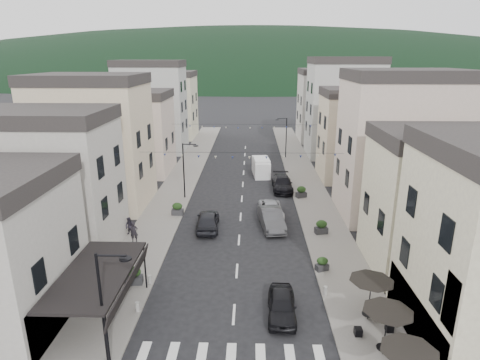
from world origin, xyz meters
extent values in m
cube|color=slate|center=(-7.50, 32.00, 0.06)|extent=(4.00, 76.00, 0.12)
cube|color=slate|center=(7.50, 32.00, 0.06)|extent=(4.00, 76.00, 0.12)
ellipsoid|color=black|center=(0.00, 300.00, 0.00)|extent=(640.00, 360.00, 70.00)
cube|color=black|center=(-7.50, 5.00, 3.20)|extent=(3.60, 7.50, 0.15)
cube|color=black|center=(-5.70, 5.00, 2.70)|extent=(0.34, 7.50, 0.99)
cylinder|color=black|center=(-5.80, 1.50, 1.60)|extent=(0.10, 0.10, 3.20)
cylinder|color=black|center=(-5.80, 8.50, 1.60)|extent=(0.10, 0.10, 3.20)
cube|color=#A6A198|center=(-14.50, 14.00, 5.00)|extent=(10.00, 7.00, 10.00)
cube|color=#262323|center=(-14.50, 14.00, 10.50)|extent=(10.20, 7.14, 1.00)
cube|color=beige|center=(-14.50, 24.00, 6.00)|extent=(10.00, 8.00, 12.00)
cube|color=#262323|center=(-14.50, 24.00, 12.50)|extent=(10.20, 8.16, 1.00)
cube|color=#BEAD9A|center=(-14.50, 36.00, 4.75)|extent=(10.00, 8.00, 9.50)
cube|color=#262323|center=(-14.50, 36.00, 10.00)|extent=(10.20, 8.16, 1.00)
cube|color=#A8A8A3|center=(-14.50, 48.00, 6.50)|extent=(10.00, 7.00, 13.00)
cube|color=#262323|center=(-14.50, 48.00, 13.50)|extent=(10.20, 7.14, 1.00)
cube|color=#BDB296|center=(-14.50, 60.00, 5.50)|extent=(10.00, 9.00, 11.00)
cube|color=#262323|center=(-14.50, 60.00, 11.50)|extent=(10.20, 9.18, 1.00)
cube|color=#BDB296|center=(14.50, 12.00, 4.50)|extent=(10.00, 7.00, 9.00)
cube|color=#262323|center=(14.50, 12.00, 9.50)|extent=(10.20, 7.14, 1.00)
cube|color=#BEAD9A|center=(14.50, 22.00, 6.25)|extent=(10.00, 8.00, 12.50)
cube|color=#262323|center=(14.50, 22.00, 13.00)|extent=(10.20, 8.16, 1.00)
cube|color=beige|center=(14.50, 34.00, 5.00)|extent=(10.00, 7.00, 10.00)
cube|color=#262323|center=(14.50, 34.00, 10.50)|extent=(10.20, 7.14, 1.00)
cube|color=#A8A8A3|center=(14.50, 46.00, 6.75)|extent=(10.00, 8.00, 13.50)
cube|color=#262323|center=(14.50, 46.00, 14.00)|extent=(10.20, 8.16, 1.00)
cube|color=#A6A198|center=(14.50, 58.00, 5.75)|extent=(10.00, 9.00, 11.50)
cube|color=#262323|center=(14.50, 58.00, 12.00)|extent=(10.20, 9.18, 1.00)
cone|color=black|center=(7.70, 0.00, 2.37)|extent=(2.50, 2.50, 0.55)
cylinder|color=black|center=(7.70, 2.80, 1.27)|extent=(0.06, 0.06, 2.30)
cone|color=black|center=(7.70, 2.80, 2.37)|extent=(2.50, 2.50, 0.55)
cylinder|color=black|center=(7.70, 2.80, 0.49)|extent=(0.70, 0.70, 0.04)
cylinder|color=black|center=(7.70, 5.60, 1.27)|extent=(0.06, 0.06, 2.30)
cone|color=black|center=(7.70, 5.60, 2.37)|extent=(2.50, 2.50, 0.55)
cylinder|color=black|center=(7.70, 5.60, 0.49)|extent=(0.70, 0.70, 0.04)
cylinder|color=black|center=(-6.10, 2.00, 3.00)|extent=(0.14, 0.14, 6.00)
cylinder|color=black|center=(-5.40, 2.00, 5.90)|extent=(1.40, 0.10, 0.10)
cylinder|color=black|center=(-4.75, 2.00, 5.75)|extent=(0.56, 0.56, 0.08)
cylinder|color=black|center=(-6.10, 26.00, 3.00)|extent=(0.14, 0.14, 6.00)
cylinder|color=black|center=(-5.40, 26.00, 5.90)|extent=(1.40, 0.10, 0.10)
cylinder|color=black|center=(-4.75, 26.00, 5.75)|extent=(0.56, 0.56, 0.08)
cylinder|color=black|center=(6.10, 44.00, 3.00)|extent=(0.14, 0.14, 6.00)
cylinder|color=black|center=(5.40, 44.00, 5.90)|extent=(1.40, 0.10, 0.10)
cylinder|color=black|center=(4.75, 44.00, 5.75)|extent=(0.56, 0.56, 0.08)
cylinder|color=gray|center=(-5.70, 6.00, 0.42)|extent=(0.26, 0.26, 0.60)
cylinder|color=gray|center=(-5.70, 9.00, 0.42)|extent=(0.26, 0.26, 0.60)
cylinder|color=gray|center=(5.70, 8.00, 0.42)|extent=(0.26, 0.26, 0.60)
cylinder|color=black|center=(0.00, 22.00, 6.00)|extent=(19.00, 0.02, 0.02)
cone|color=beige|center=(-8.71, 22.00, 5.81)|extent=(0.28, 0.28, 0.24)
cone|color=navy|center=(-7.12, 22.00, 5.73)|extent=(0.28, 0.28, 0.24)
cone|color=beige|center=(-5.54, 22.00, 5.65)|extent=(0.28, 0.28, 0.24)
cone|color=navy|center=(-3.96, 22.00, 5.58)|extent=(0.28, 0.28, 0.24)
cone|color=beige|center=(-2.38, 22.00, 5.54)|extent=(0.28, 0.28, 0.24)
cone|color=navy|center=(-0.79, 22.00, 5.51)|extent=(0.28, 0.28, 0.24)
cone|color=beige|center=(0.79, 22.00, 5.51)|extent=(0.28, 0.28, 0.24)
cone|color=navy|center=(2.38, 22.00, 5.54)|extent=(0.28, 0.28, 0.24)
cone|color=beige|center=(3.96, 22.00, 5.58)|extent=(0.28, 0.28, 0.24)
cone|color=navy|center=(5.54, 22.00, 5.65)|extent=(0.28, 0.28, 0.24)
cone|color=beige|center=(7.12, 22.00, 5.73)|extent=(0.28, 0.28, 0.24)
cone|color=navy|center=(8.71, 22.00, 5.81)|extent=(0.28, 0.28, 0.24)
cylinder|color=black|center=(0.00, 38.00, 6.00)|extent=(19.00, 0.02, 0.02)
cone|color=beige|center=(-8.71, 38.00, 5.81)|extent=(0.28, 0.28, 0.24)
cone|color=navy|center=(-7.12, 38.00, 5.73)|extent=(0.28, 0.28, 0.24)
cone|color=beige|center=(-5.54, 38.00, 5.65)|extent=(0.28, 0.28, 0.24)
cone|color=navy|center=(-3.96, 38.00, 5.58)|extent=(0.28, 0.28, 0.24)
cone|color=beige|center=(-2.38, 38.00, 5.54)|extent=(0.28, 0.28, 0.24)
cone|color=navy|center=(-0.79, 38.00, 5.51)|extent=(0.28, 0.28, 0.24)
cone|color=beige|center=(0.79, 38.00, 5.51)|extent=(0.28, 0.28, 0.24)
cone|color=navy|center=(2.38, 38.00, 5.54)|extent=(0.28, 0.28, 0.24)
cone|color=beige|center=(3.96, 38.00, 5.58)|extent=(0.28, 0.28, 0.24)
cone|color=navy|center=(5.54, 38.00, 5.65)|extent=(0.28, 0.28, 0.24)
cone|color=beige|center=(7.12, 38.00, 5.73)|extent=(0.28, 0.28, 0.24)
cone|color=navy|center=(8.71, 38.00, 5.81)|extent=(0.28, 0.28, 0.24)
imported|color=black|center=(2.80, 6.00, 0.69)|extent=(1.79, 4.11, 1.38)
imported|color=#37373A|center=(2.80, 18.59, 0.84)|extent=(2.45, 5.28, 1.68)
imported|color=#989AA0|center=(2.88, 21.26, 0.65)|extent=(2.50, 4.82, 1.30)
imported|color=black|center=(4.50, 29.04, 0.78)|extent=(2.23, 5.38, 1.56)
imported|color=black|center=(-2.80, 18.17, 0.81)|extent=(2.17, 4.87, 1.63)
cube|color=white|center=(2.22, 35.08, 1.00)|extent=(2.32, 4.97, 2.01)
cube|color=white|center=(2.28, 34.48, 2.06)|extent=(2.13, 3.36, 0.50)
cylinder|color=black|center=(1.58, 33.21, 0.35)|extent=(0.31, 0.72, 0.70)
cylinder|color=black|center=(3.18, 33.35, 0.35)|extent=(0.31, 0.72, 0.70)
cylinder|color=black|center=(1.26, 36.81, 0.35)|extent=(0.31, 0.72, 0.70)
cylinder|color=black|center=(2.86, 36.95, 0.35)|extent=(0.31, 0.72, 0.70)
imported|color=black|center=(-8.46, 15.22, 0.96)|extent=(0.69, 0.54, 1.67)
imported|color=#25222D|center=(-9.20, 16.43, 0.91)|extent=(0.93, 0.84, 1.58)
cube|color=#2A2B2D|center=(-6.73, 8.97, 0.40)|extent=(1.15, 0.70, 0.55)
ellipsoid|color=black|center=(-6.73, 8.97, 1.01)|extent=(0.97, 0.62, 0.71)
cube|color=#313033|center=(-6.00, 21.07, 0.39)|extent=(1.10, 0.63, 0.54)
ellipsoid|color=black|center=(-6.00, 21.07, 0.99)|extent=(0.95, 0.61, 0.69)
cube|color=#29282B|center=(6.00, 11.08, 0.35)|extent=(1.02, 0.81, 0.45)
ellipsoid|color=black|center=(6.00, 11.08, 0.84)|extent=(0.79, 0.51, 0.58)
cube|color=#2B2B2D|center=(6.96, 17.25, 0.39)|extent=(1.17, 0.80, 0.53)
ellipsoid|color=black|center=(6.96, 17.25, 0.97)|extent=(0.94, 0.60, 0.68)
cube|color=#2A2A2C|center=(6.34, 26.37, 0.39)|extent=(1.24, 0.96, 0.55)
ellipsoid|color=black|center=(6.34, 26.37, 1.00)|extent=(0.96, 0.61, 0.70)
camera|label=1|loc=(0.92, -14.20, 14.58)|focal=30.00mm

